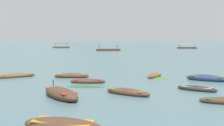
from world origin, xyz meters
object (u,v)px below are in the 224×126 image
at_px(rowboat_6, 206,78).
at_px(rowboat_7, 63,126).
at_px(rowboat_4, 88,81).
at_px(rowboat_5, 16,76).
at_px(ferry_0, 108,50).
at_px(rowboat_2, 155,75).
at_px(rowboat_8, 197,89).
at_px(ferry_2, 187,48).
at_px(rowboat_10, 128,92).
at_px(rowboat_3, 61,94).
at_px(rowboat_12, 72,76).
at_px(mooring_buoy, 53,89).
at_px(ferry_1, 61,47).

xyz_separation_m(rowboat_6, rowboat_7, (-13.02, -13.47, -0.01)).
height_order(rowboat_4, rowboat_5, rowboat_5).
bearing_deg(ferry_0, rowboat_2, -90.40).
height_order(rowboat_4, rowboat_7, rowboat_7).
bearing_deg(rowboat_8, ferry_2, 69.11).
xyz_separation_m(rowboat_8, rowboat_10, (-5.81, -1.05, 0.03)).
xyz_separation_m(rowboat_5, rowboat_6, (19.72, -4.22, 0.06)).
height_order(rowboat_3, rowboat_5, rowboat_3).
relative_size(rowboat_2, rowboat_12, 0.81).
relative_size(rowboat_3, rowboat_6, 1.15).
xyz_separation_m(rowboat_6, ferry_0, (-4.00, 74.36, 0.21)).
bearing_deg(rowboat_8, ferry_0, 90.64).
relative_size(rowboat_7, ferry_0, 0.44).
distance_m(rowboat_8, mooring_buoy, 11.62).
xyz_separation_m(rowboat_2, rowboat_3, (-9.28, -9.65, 0.10)).
bearing_deg(rowboat_8, rowboat_3, -171.36).
bearing_deg(rowboat_4, rowboat_12, 114.78).
xyz_separation_m(rowboat_8, ferry_0, (-0.89, 79.29, 0.30)).
bearing_deg(rowboat_5, rowboat_3, -61.12).
bearing_deg(rowboat_5, ferry_1, 93.06).
distance_m(rowboat_12, ferry_2, 106.31).
xyz_separation_m(rowboat_2, mooring_buoy, (-10.16, -6.83, -0.06)).
bearing_deg(rowboat_10, rowboat_2, 64.02).
xyz_separation_m(rowboat_4, mooring_buoy, (-2.78, -3.45, -0.05)).
distance_m(rowboat_4, rowboat_10, 6.43).
relative_size(rowboat_5, rowboat_12, 1.05).
bearing_deg(ferry_1, rowboat_6, -77.31).
bearing_deg(ferry_1, rowboat_10, -82.07).
height_order(rowboat_2, rowboat_3, rowboat_3).
bearing_deg(rowboat_7, ferry_0, 84.14).
height_order(rowboat_5, ferry_2, ferry_2).
relative_size(rowboat_2, ferry_2, 0.35).
bearing_deg(ferry_0, rowboat_8, -89.36).
bearing_deg(ferry_1, rowboat_2, -79.20).
height_order(rowboat_7, rowboat_12, rowboat_7).
bearing_deg(rowboat_2, rowboat_12, 177.38).
xyz_separation_m(rowboat_5, ferry_1, (-5.84, 109.29, 0.27)).
relative_size(rowboat_5, ferry_2, 0.45).
relative_size(rowboat_7, ferry_1, 0.45).
xyz_separation_m(rowboat_8, mooring_buoy, (-11.55, 1.20, -0.05)).
xyz_separation_m(rowboat_4, rowboat_12, (-1.75, 3.79, 0.02)).
bearing_deg(rowboat_6, rowboat_12, 165.53).
bearing_deg(rowboat_7, rowboat_2, 62.80).
distance_m(rowboat_6, mooring_buoy, 15.13).
bearing_deg(rowboat_4, rowboat_2, 24.56).
height_order(rowboat_8, rowboat_10, rowboat_10).
height_order(rowboat_7, ferry_0, ferry_0).
height_order(rowboat_8, ferry_2, ferry_2).
bearing_deg(rowboat_6, ferry_1, 102.69).
bearing_deg(rowboat_10, ferry_0, 86.49).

